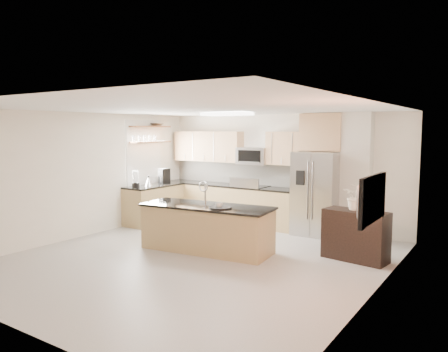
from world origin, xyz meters
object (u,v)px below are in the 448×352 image
Objects in this scene: island at (207,228)px; television at (364,198)px; credenza at (355,235)px; bowl at (157,124)px; cup at (219,205)px; range at (250,205)px; platter at (220,207)px; coffee_maker at (164,176)px; kettle at (148,182)px; blender at (136,180)px; microwave at (253,156)px; flower_vase at (357,190)px; refrigerator at (317,194)px.

television is at bearing -20.16° from island.
bowl is at bearing -179.50° from credenza.
credenza is 2.42m from cup.
island reaches higher than range.
television is (0.59, -1.69, 0.92)m from credenza.
cup is at bearing -146.12° from credenza.
range is 2.78× the size of platter.
range is 3.11× the size of coffee_maker.
island is at bearing -23.45° from kettle.
blender reaches higher than coffee_maker.
cup is (0.78, -2.58, -0.73)m from microwave.
island is 2.65m from credenza.
flower_vase is 0.65× the size of television.
bowl reaches higher than blender.
flower_vase reaches higher than island.
microwave is 2.79m from island.
range is at bearing 17.44° from coffee_maker.
blender reaches higher than platter.
credenza is (2.92, -1.43, -0.04)m from range.
cup is 0.33× the size of coffee_maker.
coffee_maker is at bearing -170.75° from refrigerator.
blender is 0.99× the size of bowl.
range is at bearing 17.85° from bowl.
blender is (-2.07, -1.66, 0.62)m from range.
microwave is at bearing 106.71° from cup.
cup is 2.97m from blender.
microwave is 0.43× the size of refrigerator.
refrigerator is at bearing 18.68° from kettle.
kettle is at bearing -161.32° from refrigerator.
refrigerator reaches higher than coffee_maker.
island is at bearing -79.99° from microwave.
microwave is 1.82m from refrigerator.
blender is 1.07× the size of coffee_maker.
blender is at bearing -141.36° from range.
kettle reaches higher than range.
kettle is at bearing -68.36° from bowl.
microwave is at bearing 93.76° from island.
island is 2.37× the size of television.
credenza is at bearing -71.21° from flower_vase.
flower_vase is (2.10, 1.07, 0.35)m from platter.
coffee_maker is 5.05m from flower_vase.
island is 3.71m from bowl.
platter is 3.83m from bowl.
bowl reaches higher than island.
kettle reaches higher than cup.
television reaches higher than credenza.
television reaches higher than island.
range is 3.30m from flower_vase.
refrigerator is 2.54× the size of flower_vase.
television reaches higher than cup.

